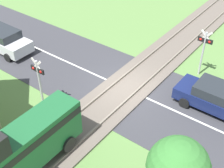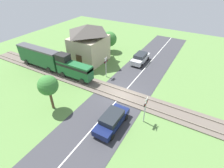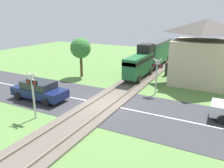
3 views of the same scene
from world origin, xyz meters
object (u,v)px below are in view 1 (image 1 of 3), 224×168
(car_near_crossing, at_px, (218,98))
(car_far_side, at_px, (3,39))
(crossing_signal_west_approach, at_px, (204,47))
(crossing_signal_east_approach, at_px, (39,77))

(car_near_crossing, xyz_separation_m, car_far_side, (14.24, 2.88, 0.04))
(car_far_side, distance_m, crossing_signal_west_approach, 13.30)
(crossing_signal_west_approach, relative_size, crossing_signal_east_approach, 1.00)
(car_far_side, bearing_deg, crossing_signal_west_approach, -155.98)
(crossing_signal_west_approach, bearing_deg, crossing_signal_east_approach, 55.03)
(car_near_crossing, bearing_deg, car_far_side, 11.44)
(car_near_crossing, bearing_deg, crossing_signal_west_approach, -49.73)
(crossing_signal_west_approach, height_order, crossing_signal_east_approach, same)
(crossing_signal_east_approach, bearing_deg, crossing_signal_west_approach, -124.97)
(car_near_crossing, relative_size, crossing_signal_east_approach, 1.47)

